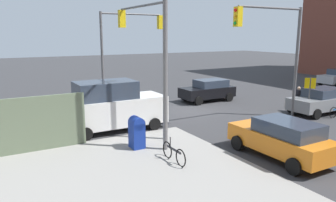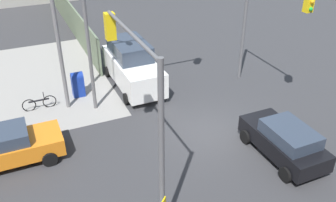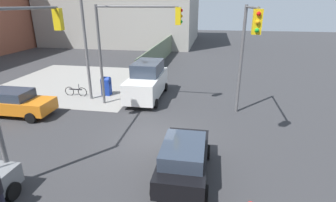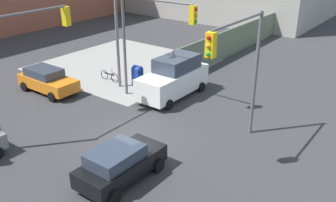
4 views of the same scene
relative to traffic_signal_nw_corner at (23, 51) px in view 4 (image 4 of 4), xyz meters
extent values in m
plane|color=#333335|center=(2.59, -4.50, -4.60)|extent=(120.00, 120.00, 0.00)
cube|color=gray|center=(11.59, 4.50, -4.60)|extent=(12.00, 12.00, 0.01)
cube|color=#607056|center=(19.67, -1.30, -3.40)|extent=(18.16, 0.12, 2.40)
cylinder|color=#59595B|center=(0.44, 0.00, 1.78)|extent=(4.70, 0.12, 0.12)
cube|color=yellow|center=(2.79, 0.00, 1.25)|extent=(0.32, 0.36, 1.00)
sphere|color=red|center=(2.97, 0.00, 1.57)|extent=(0.18, 0.18, 0.18)
sphere|color=orange|center=(2.97, 0.00, 1.25)|extent=(0.18, 0.18, 0.18)
sphere|color=green|center=(2.97, 0.00, 0.93)|extent=(0.18, 0.18, 0.18)
cylinder|color=#59595B|center=(7.09, -9.00, -1.35)|extent=(0.18, 0.18, 6.50)
cylinder|color=#59595B|center=(4.79, -9.00, 1.78)|extent=(4.59, 0.12, 0.12)
cube|color=yellow|center=(2.50, -9.00, 1.25)|extent=(0.32, 0.36, 1.00)
sphere|color=red|center=(2.32, -9.00, 1.57)|extent=(0.18, 0.18, 0.18)
sphere|color=orange|center=(2.32, -9.00, 1.25)|extent=(0.18, 0.18, 0.18)
sphere|color=green|center=(2.32, -9.00, 0.93)|extent=(0.18, 0.18, 0.18)
cylinder|color=#59595B|center=(7.09, 0.00, -1.35)|extent=(0.18, 0.18, 6.50)
cylinder|color=#59595B|center=(7.09, -2.57, 1.78)|extent=(0.12, 5.15, 0.12)
cube|color=yellow|center=(7.09, -5.15, 1.25)|extent=(0.36, 0.32, 1.00)
sphere|color=red|center=(7.09, -5.33, 1.57)|extent=(0.18, 0.18, 0.18)
sphere|color=orange|center=(7.09, -5.33, 1.25)|extent=(0.18, 0.18, 0.18)
sphere|color=green|center=(7.09, -5.33, 0.93)|extent=(0.18, 0.18, 0.18)
cylinder|color=slate|center=(7.79, 1.30, -0.60)|extent=(0.20, 0.20, 8.00)
cube|color=navy|center=(8.79, 0.50, -4.03)|extent=(0.56, 0.64, 1.15)
cylinder|color=navy|center=(8.79, 0.50, -3.45)|extent=(0.56, 0.64, 0.56)
cube|color=black|center=(-0.13, -6.41, -3.91)|extent=(4.12, 1.80, 0.75)
cube|color=#2D3847|center=(-0.46, -6.41, -3.26)|extent=(2.31, 1.58, 0.55)
cylinder|color=black|center=(1.27, -5.51, -4.28)|extent=(0.64, 0.22, 0.64)
cylinder|color=black|center=(1.27, -7.31, -4.28)|extent=(0.64, 0.22, 0.64)
cylinder|color=black|center=(-1.53, -5.51, -4.28)|extent=(0.64, 0.22, 0.64)
cylinder|color=black|center=(-1.53, -7.31, -4.28)|extent=(0.64, 0.22, 0.64)
cube|color=orange|center=(4.17, 4.41, -3.91)|extent=(1.80, 4.40, 0.75)
cube|color=#2D3847|center=(4.17, 4.77, -3.26)|extent=(1.58, 2.46, 0.55)
cylinder|color=black|center=(5.07, 2.92, -4.28)|extent=(0.22, 0.64, 0.64)
cylinder|color=black|center=(3.27, 2.92, -4.28)|extent=(0.22, 0.64, 0.64)
cylinder|color=black|center=(5.07, 5.91, -4.28)|extent=(0.22, 0.64, 0.64)
cylinder|color=black|center=(3.27, 5.91, -4.28)|extent=(0.22, 0.64, 0.64)
cube|color=white|center=(8.64, -2.70, -3.58)|extent=(5.40, 2.10, 1.40)
cube|color=#2D3847|center=(9.07, -2.70, -2.43)|extent=(3.02, 1.85, 0.90)
cylinder|color=black|center=(6.80, -3.75, -4.28)|extent=(0.64, 0.22, 0.64)
cylinder|color=black|center=(6.80, -1.65, -4.28)|extent=(0.64, 0.22, 0.64)
cylinder|color=black|center=(10.48, -3.75, -4.28)|extent=(0.64, 0.22, 0.64)
cylinder|color=black|center=(10.48, -1.65, -4.28)|extent=(0.64, 0.22, 0.64)
torus|color=black|center=(8.19, 3.22, -4.27)|extent=(0.05, 0.71, 0.71)
torus|color=black|center=(8.19, 2.18, -4.27)|extent=(0.05, 0.71, 0.71)
cube|color=black|center=(8.19, 2.70, -4.09)|extent=(0.04, 1.04, 0.08)
cylinder|color=black|center=(8.19, 2.42, -3.85)|extent=(0.04, 0.04, 0.40)
camera|label=1|loc=(14.45, 13.24, 0.36)|focal=35.00mm
camera|label=2|loc=(-10.00, 3.39, 5.73)|focal=40.00mm
camera|label=3|loc=(-9.06, -7.30, 1.94)|focal=28.00mm
camera|label=4|loc=(-9.76, -16.15, 5.09)|focal=40.00mm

